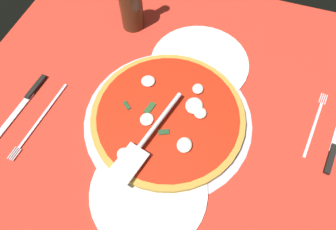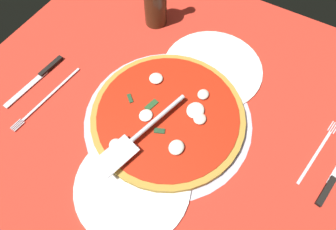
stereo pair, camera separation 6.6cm
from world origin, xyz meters
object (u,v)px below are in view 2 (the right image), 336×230
object	(u,v)px
pizza_server	(141,134)
pizza	(168,115)
dinner_plate_left	(133,185)
place_setting_far	(44,87)
place_setting_near	(325,166)
dinner_plate_right	(212,69)

from	to	relation	value
pizza_server	pizza	bearing A→B (deg)	-179.04
pizza	dinner_plate_left	bearing A→B (deg)	-174.71
pizza_server	place_setting_far	world-z (taller)	pizza_server
dinner_plate_left	place_setting_near	xyz separation A→B (cm)	(24.30, -33.17, -0.14)
pizza_server	place_setting_far	bearing A→B (deg)	-75.14
pizza	place_setting_far	distance (cm)	32.11
place_setting_near	place_setting_far	size ratio (longest dim) A/B	0.90
pizza_server	place_setting_far	size ratio (longest dim) A/B	1.04
dinner_plate_right	place_setting_far	bearing A→B (deg)	128.12
place_setting_near	pizza_server	bearing A→B (deg)	122.22
dinner_plate_right	pizza_server	world-z (taller)	pizza_server
pizza	place_setting_far	xyz separation A→B (cm)	(-8.00, 31.06, -1.48)
dinner_plate_left	place_setting_far	world-z (taller)	place_setting_far
dinner_plate_left	pizza_server	xyz separation A→B (cm)	(9.21, 3.60, 3.80)
pizza	place_setting_far	size ratio (longest dim) A/B	1.52
dinner_plate_right	pizza	xyz separation A→B (cm)	(-18.31, 2.47, 1.33)
dinner_plate_left	pizza_server	size ratio (longest dim) A/B	1.00
place_setting_far	dinner_plate_right	bearing A→B (deg)	133.15
pizza_server	place_setting_near	size ratio (longest dim) A/B	1.17
dinner_plate_right	place_setting_near	world-z (taller)	place_setting_near
dinner_plate_right	place_setting_far	size ratio (longest dim) A/B	1.10
place_setting_far	place_setting_near	bearing A→B (deg)	107.91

